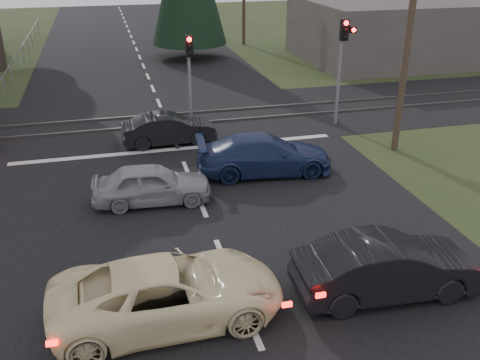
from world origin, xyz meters
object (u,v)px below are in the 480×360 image
object	(u,v)px
cream_coupe	(168,292)
blue_sedan	(264,155)
traffic_signal_right	(343,52)
silver_car	(152,184)
utility_pole_near	(409,30)
dark_hatchback	(387,267)
dark_car_far	(169,129)
traffic_signal_center	(190,66)

from	to	relation	value
cream_coupe	blue_sedan	size ratio (longest dim) A/B	1.06
traffic_signal_right	silver_car	world-z (taller)	traffic_signal_right
traffic_signal_right	utility_pole_near	bearing A→B (deg)	-74.66
traffic_signal_right	utility_pole_near	xyz separation A→B (m)	(0.95, -3.47, 1.41)
cream_coupe	silver_car	xyz separation A→B (m)	(0.25, 5.94, -0.07)
cream_coupe	dark_hatchback	distance (m)	5.16
traffic_signal_right	dark_hatchback	distance (m)	13.03
dark_hatchback	dark_car_far	xyz separation A→B (m)	(-3.68, 11.55, -0.10)
dark_car_far	traffic_signal_right	bearing A→B (deg)	-88.04
traffic_signal_right	silver_car	bearing A→B (deg)	-147.27
cream_coupe	dark_car_far	world-z (taller)	cream_coupe
traffic_signal_center	silver_car	world-z (taller)	traffic_signal_center
traffic_signal_right	blue_sedan	bearing A→B (deg)	-137.60
traffic_signal_center	dark_car_far	size ratio (longest dim) A/B	1.07
utility_pole_near	blue_sedan	distance (m)	7.12
dark_hatchback	cream_coupe	bearing A→B (deg)	88.78
traffic_signal_center	cream_coupe	bearing A→B (deg)	-101.90
traffic_signal_center	cream_coupe	size ratio (longest dim) A/B	0.80
silver_car	blue_sedan	world-z (taller)	blue_sedan
utility_pole_near	blue_sedan	world-z (taller)	utility_pole_near
traffic_signal_center	silver_car	distance (m)	7.74
dark_hatchback	silver_car	xyz separation A→B (m)	(-4.91, 6.28, -0.09)
traffic_signal_right	dark_car_far	world-z (taller)	traffic_signal_right
dark_hatchback	blue_sedan	world-z (taller)	dark_hatchback
silver_car	blue_sedan	distance (m)	4.41
dark_hatchback	blue_sedan	distance (m)	7.70
traffic_signal_right	traffic_signal_center	bearing A→B (deg)	169.59
blue_sedan	dark_car_far	world-z (taller)	blue_sedan
blue_sedan	dark_car_far	size ratio (longest dim) A/B	1.27
utility_pole_near	dark_hatchback	world-z (taller)	utility_pole_near
traffic_signal_center	utility_pole_near	distance (m)	9.05
traffic_signal_center	silver_car	bearing A→B (deg)	-109.50
dark_hatchback	silver_car	size ratio (longest dim) A/B	1.19
traffic_signal_center	dark_hatchback	distance (m)	13.67
traffic_signal_right	dark_car_far	distance (m)	8.26
blue_sedan	dark_car_far	xyz separation A→B (m)	(-2.95, 3.89, -0.08)
dark_car_far	silver_car	bearing A→B (deg)	164.85
cream_coupe	dark_hatchback	world-z (taller)	dark_hatchback
cream_coupe	silver_car	world-z (taller)	cream_coupe
utility_pole_near	silver_car	distance (m)	11.03
utility_pole_near	cream_coupe	xyz separation A→B (m)	(-10.23, -8.27, -4.01)
traffic_signal_center	utility_pole_near	bearing A→B (deg)	-31.95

